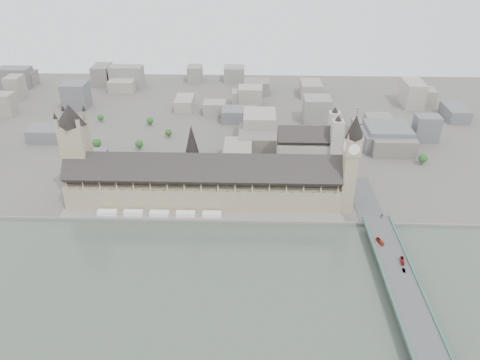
{
  "coord_description": "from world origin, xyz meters",
  "views": [
    {
      "loc": [
        48.03,
        -375.26,
        250.98
      ],
      "look_at": [
        35.79,
        26.39,
        22.85
      ],
      "focal_mm": 35.0,
      "sensor_mm": 36.0,
      "label": 1
    }
  ],
  "objects_px": {
    "westminster_bridge": "(395,273)",
    "red_bus_south": "(402,261)",
    "car_approach": "(382,216)",
    "red_bus_north": "(380,241)",
    "elizabeth_tower": "(351,158)",
    "victoria_tower": "(76,149)",
    "car_silver": "(404,270)",
    "palace_of_westminster": "(203,183)",
    "westminster_abbey": "(309,149)"
  },
  "relations": [
    {
      "from": "car_approach",
      "to": "westminster_abbey",
      "type": "bearing_deg",
      "value": 138.95
    },
    {
      "from": "westminster_bridge",
      "to": "red_bus_south",
      "type": "xyz_separation_m",
      "value": [
        6.28,
        7.44,
        6.48
      ]
    },
    {
      "from": "victoria_tower",
      "to": "car_approach",
      "type": "xyz_separation_m",
      "value": [
        289.2,
        -40.96,
        -44.21
      ]
    },
    {
      "from": "red_bus_south",
      "to": "car_approach",
      "type": "bearing_deg",
      "value": 101.39
    },
    {
      "from": "westminster_abbey",
      "to": "red_bus_north",
      "type": "xyz_separation_m",
      "value": [
        45.36,
        -150.13,
        -13.46
      ]
    },
    {
      "from": "elizabeth_tower",
      "to": "car_silver",
      "type": "distance_m",
      "value": 113.11
    },
    {
      "from": "red_bus_south",
      "to": "car_approach",
      "type": "xyz_separation_m",
      "value": [
        -1.07,
        65.11,
        -0.61
      ]
    },
    {
      "from": "westminster_abbey",
      "to": "car_approach",
      "type": "relative_size",
      "value": 13.3
    },
    {
      "from": "car_silver",
      "to": "red_bus_north",
      "type": "bearing_deg",
      "value": 110.18
    },
    {
      "from": "elizabeth_tower",
      "to": "westminster_abbey",
      "type": "xyz_separation_m",
      "value": [
        -27.08,
        87.0,
        -33.01
      ]
    },
    {
      "from": "westminster_bridge",
      "to": "car_approach",
      "type": "bearing_deg",
      "value": 85.9
    },
    {
      "from": "westminster_abbey",
      "to": "car_silver",
      "type": "height_order",
      "value": "westminster_abbey"
    },
    {
      "from": "red_bus_north",
      "to": "victoria_tower",
      "type": "bearing_deg",
      "value": 147.37
    },
    {
      "from": "westminster_abbey",
      "to": "car_silver",
      "type": "xyz_separation_m",
      "value": [
        55.84,
        -185.75,
        -14.06
      ]
    },
    {
      "from": "palace_of_westminster",
      "to": "car_approach",
      "type": "xyz_separation_m",
      "value": [
        167.2,
        -34.66,
        -11.71
      ]
    },
    {
      "from": "elizabeth_tower",
      "to": "westminster_abbey",
      "type": "distance_m",
      "value": 96.91
    },
    {
      "from": "victoria_tower",
      "to": "car_approach",
      "type": "bearing_deg",
      "value": -8.06
    },
    {
      "from": "westminster_bridge",
      "to": "car_approach",
      "type": "distance_m",
      "value": 72.96
    },
    {
      "from": "palace_of_westminster",
      "to": "elizabeth_tower",
      "type": "xyz_separation_m",
      "value": [
        138.0,
        -11.7,
        35.38
      ]
    },
    {
      "from": "westminster_bridge",
      "to": "red_bus_north",
      "type": "distance_m",
      "value": 33.51
    },
    {
      "from": "palace_of_westminster",
      "to": "victoria_tower",
      "type": "relative_size",
      "value": 2.65
    },
    {
      "from": "westminster_bridge",
      "to": "elizabeth_tower",
      "type": "bearing_deg",
      "value": 104.11
    },
    {
      "from": "elizabeth_tower",
      "to": "westminster_abbey",
      "type": "relative_size",
      "value": 1.58
    },
    {
      "from": "red_bus_south",
      "to": "car_approach",
      "type": "distance_m",
      "value": 65.12
    },
    {
      "from": "westminster_bridge",
      "to": "red_bus_south",
      "type": "bearing_deg",
      "value": 49.84
    },
    {
      "from": "car_silver",
      "to": "elizabeth_tower",
      "type": "bearing_deg",
      "value": 110.02
    },
    {
      "from": "victoria_tower",
      "to": "red_bus_north",
      "type": "bearing_deg",
      "value": -16.25
    },
    {
      "from": "elizabeth_tower",
      "to": "victoria_tower",
      "type": "height_order",
      "value": "elizabeth_tower"
    },
    {
      "from": "victoria_tower",
      "to": "car_approach",
      "type": "height_order",
      "value": "victoria_tower"
    },
    {
      "from": "elizabeth_tower",
      "to": "red_bus_north",
      "type": "height_order",
      "value": "elizabeth_tower"
    },
    {
      "from": "victoria_tower",
      "to": "car_silver",
      "type": "relative_size",
      "value": 21.5
    },
    {
      "from": "palace_of_westminster",
      "to": "westminster_abbey",
      "type": "distance_m",
      "value": 134.09
    },
    {
      "from": "westminster_abbey",
      "to": "westminster_bridge",
      "type": "bearing_deg",
      "value": -74.36
    },
    {
      "from": "elizabeth_tower",
      "to": "car_approach",
      "type": "bearing_deg",
      "value": -38.17
    },
    {
      "from": "elizabeth_tower",
      "to": "westminster_bridge",
      "type": "height_order",
      "value": "elizabeth_tower"
    },
    {
      "from": "palace_of_westminster",
      "to": "red_bus_north",
      "type": "xyz_separation_m",
      "value": [
        156.28,
        -74.83,
        -11.08
      ]
    },
    {
      "from": "victoria_tower",
      "to": "westminster_abbey",
      "type": "bearing_deg",
      "value": 16.5
    },
    {
      "from": "palace_of_westminster",
      "to": "westminster_bridge",
      "type": "height_order",
      "value": "palace_of_westminster"
    },
    {
      "from": "palace_of_westminster",
      "to": "elizabeth_tower",
      "type": "distance_m",
      "value": 142.94
    },
    {
      "from": "red_bus_north",
      "to": "car_approach",
      "type": "height_order",
      "value": "red_bus_north"
    },
    {
      "from": "elizabeth_tower",
      "to": "red_bus_north",
      "type": "xyz_separation_m",
      "value": [
        18.28,
        -63.13,
        -46.47
      ]
    },
    {
      "from": "westminster_bridge",
      "to": "car_approach",
      "type": "relative_size",
      "value": 63.56
    },
    {
      "from": "palace_of_westminster",
      "to": "car_approach",
      "type": "bearing_deg",
      "value": -11.71
    },
    {
      "from": "elizabeth_tower",
      "to": "car_approach",
      "type": "relative_size",
      "value": 21.03
    },
    {
      "from": "victoria_tower",
      "to": "elizabeth_tower",
      "type": "bearing_deg",
      "value": -3.96
    },
    {
      "from": "red_bus_north",
      "to": "car_silver",
      "type": "height_order",
      "value": "red_bus_north"
    },
    {
      "from": "palace_of_westminster",
      "to": "victoria_tower",
      "type": "bearing_deg",
      "value": 177.04
    },
    {
      "from": "victoria_tower",
      "to": "red_bus_south",
      "type": "distance_m",
      "value": 312.11
    },
    {
      "from": "elizabeth_tower",
      "to": "car_silver",
      "type": "bearing_deg",
      "value": -73.76
    },
    {
      "from": "victoria_tower",
      "to": "car_silver",
      "type": "bearing_deg",
      "value": -22.01
    }
  ]
}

